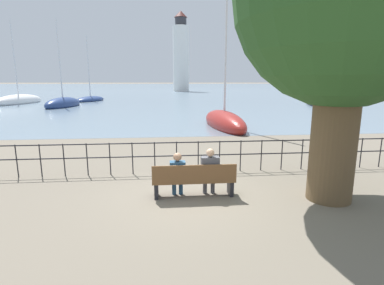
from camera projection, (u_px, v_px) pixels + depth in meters
The scene contains 12 objects.
ground_plane at pixel (194, 196), 7.94m from camera, with size 1000.00×1000.00×0.00m, color #706656.
harbor_water at pixel (164, 86), 162.42m from camera, with size 600.00×300.00×0.01m.
park_bench at pixel (194, 180), 7.78m from camera, with size 2.16×0.45×0.90m.
seated_person_left at pixel (178, 172), 7.78m from camera, with size 0.40×0.35×1.18m.
seated_person_right at pixel (210, 170), 7.84m from camera, with size 0.47×0.35×1.28m.
promenade_railing at pixel (187, 152), 9.82m from camera, with size 15.05×0.04×1.05m.
sailboat_0 at pixel (316, 102), 39.08m from camera, with size 5.65×8.83×9.74m.
sailboat_1 at pixel (91, 99), 44.69m from camera, with size 4.32×6.69×9.77m.
sailboat_2 at pixel (224, 122), 19.65m from camera, with size 2.42×7.18×11.38m.
sailboat_3 at pixel (19, 101), 39.53m from camera, with size 4.08×9.20×11.20m.
sailboat_4 at pixel (63, 104), 34.66m from camera, with size 3.59×6.89×10.23m.
harbor_lighthouse at pixel (181, 55), 84.16m from camera, with size 4.51×4.51×21.80m.
Camera 1 is at (-0.76, -7.45, 2.99)m, focal length 28.00 mm.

